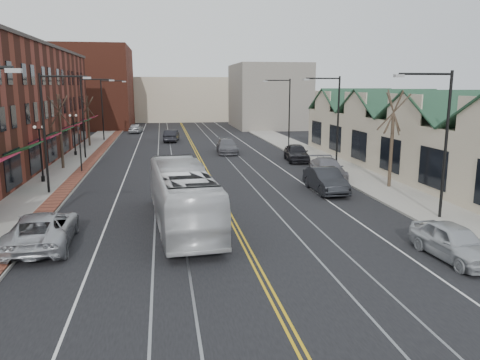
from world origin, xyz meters
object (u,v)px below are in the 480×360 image
object	(u,v)px
transit_bus	(183,196)
parked_car_d	(296,153)
parked_car_a	(454,242)
parked_car_b	(326,180)
parked_suv	(43,229)
parked_car_c	(328,169)

from	to	relation	value
transit_bus	parked_car_d	xyz separation A→B (m)	(12.01, 19.91, -0.76)
parked_car_a	parked_car_d	world-z (taller)	parked_car_d
parked_car_a	parked_car_d	xyz separation A→B (m)	(0.76, 26.74, 0.08)
transit_bus	parked_car_a	bearing A→B (deg)	144.61
parked_car_b	parked_suv	bearing A→B (deg)	-152.84
parked_car_a	parked_car_b	world-z (taller)	parked_car_b
parked_suv	parked_car_b	bearing A→B (deg)	-155.57
transit_bus	parked_suv	world-z (taller)	transit_bus
transit_bus	parked_car_b	distance (m)	12.10
transit_bus	parked_car_d	world-z (taller)	transit_bus
parked_car_b	parked_car_c	distance (m)	4.91
parked_car_c	parked_car_d	size ratio (longest dim) A/B	1.10
parked_car_d	parked_suv	bearing A→B (deg)	-124.22
parked_suv	parked_car_b	world-z (taller)	parked_car_b
parked_suv	parked_car_d	bearing A→B (deg)	-132.85
parked_suv	parked_car_a	distance (m)	18.43
parked_suv	parked_car_c	bearing A→B (deg)	-147.40
parked_car_a	parked_car_b	bearing A→B (deg)	90.38
transit_bus	parked_car_b	bearing A→B (deg)	-151.89
transit_bus	parked_car_a	distance (m)	13.19
transit_bus	parked_car_c	distance (m)	16.32
parked_car_b	parked_car_d	bearing A→B (deg)	82.34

